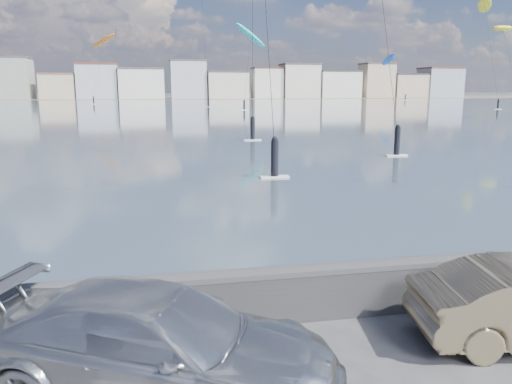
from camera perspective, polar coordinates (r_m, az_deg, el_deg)
bay_water at (r=97.26m, az=-10.70°, el=9.19°), size 500.00×177.00×0.00m
far_shore_strip at (r=205.71m, az=-11.04°, el=10.51°), size 500.00×60.00×0.00m
seawall at (r=9.19m, az=-4.66°, el=-11.85°), size 400.00×0.36×1.08m
far_buildings at (r=191.68m, az=-10.68°, el=12.24°), size 240.79×13.26×14.60m
car_silver at (r=7.40m, az=-11.15°, el=-16.70°), size 5.65×4.07×1.52m
kitesurfer_0 at (r=114.24m, az=26.37°, el=16.37°), size 10.12×15.34×16.53m
kitesurfer_2 at (r=183.33m, az=14.95°, el=14.37°), size 3.21×15.95×15.93m
kitesurfer_10 at (r=122.89m, az=24.68°, el=18.76°), size 8.17×17.49×22.88m
kitesurfer_15 at (r=104.15m, az=-0.62°, el=17.40°), size 9.31×13.65×17.28m
kitesurfer_17 at (r=148.38m, az=-17.04°, el=16.13°), size 8.77×17.57×18.93m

